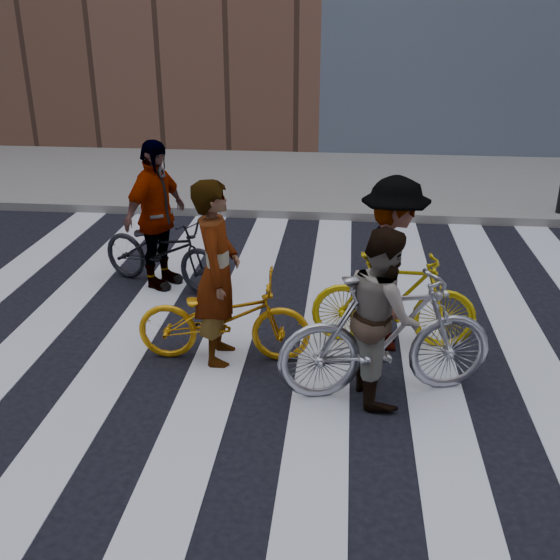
% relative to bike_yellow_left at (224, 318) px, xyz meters
% --- Properties ---
extents(ground, '(100.00, 100.00, 0.00)m').
position_rel_bike_yellow_left_xyz_m(ground, '(0.50, -0.07, -0.47)').
color(ground, black).
rests_on(ground, ground).
extents(sidewalk_far, '(100.00, 5.00, 0.15)m').
position_rel_bike_yellow_left_xyz_m(sidewalk_far, '(0.50, 7.43, -0.40)').
color(sidewalk_far, gray).
rests_on(sidewalk_far, ground).
extents(zebra_crosswalk, '(8.25, 10.00, 0.01)m').
position_rel_bike_yellow_left_xyz_m(zebra_crosswalk, '(0.50, -0.07, -0.47)').
color(zebra_crosswalk, silver).
rests_on(zebra_crosswalk, ground).
extents(bike_yellow_left, '(1.84, 0.72, 0.95)m').
position_rel_bike_yellow_left_xyz_m(bike_yellow_left, '(0.00, 0.00, 0.00)').
color(bike_yellow_left, orange).
rests_on(bike_yellow_left, ground).
extents(bike_silver_mid, '(2.14, 1.04, 1.24)m').
position_rel_bike_yellow_left_xyz_m(bike_silver_mid, '(1.64, -0.52, 0.14)').
color(bike_silver_mid, '#A3A4AD').
rests_on(bike_silver_mid, ground).
extents(bike_yellow_right, '(1.79, 0.57, 1.07)m').
position_rel_bike_yellow_left_xyz_m(bike_yellow_right, '(1.77, 0.50, 0.06)').
color(bike_yellow_right, gold).
rests_on(bike_yellow_right, ground).
extents(bike_dark_rear, '(2.00, 1.33, 0.99)m').
position_rel_bike_yellow_left_xyz_m(bike_dark_rear, '(-1.16, 1.84, 0.02)').
color(bike_dark_rear, black).
rests_on(bike_dark_rear, ground).
extents(rider_left, '(0.50, 0.73, 1.94)m').
position_rel_bike_yellow_left_xyz_m(rider_left, '(-0.05, 0.00, 0.50)').
color(rider_left, slate).
rests_on(rider_left, ground).
extents(rider_mid, '(0.81, 0.94, 1.68)m').
position_rel_bike_yellow_left_xyz_m(rider_mid, '(1.59, -0.52, 0.37)').
color(rider_mid, slate).
rests_on(rider_mid, ground).
extents(rider_right, '(0.74, 1.24, 1.89)m').
position_rel_bike_yellow_left_xyz_m(rider_right, '(1.72, 0.50, 0.47)').
color(rider_right, slate).
rests_on(rider_right, ground).
extents(rider_rear, '(0.87, 1.24, 1.95)m').
position_rel_bike_yellow_left_xyz_m(rider_rear, '(-1.21, 1.84, 0.50)').
color(rider_rear, slate).
rests_on(rider_rear, ground).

